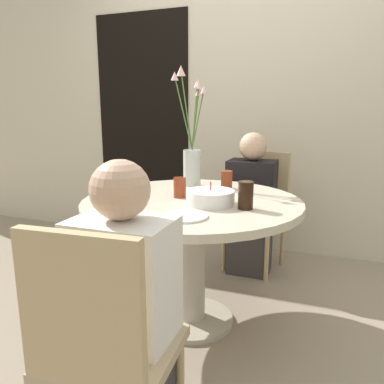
{
  "coord_description": "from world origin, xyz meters",
  "views": [
    {
      "loc": [
        0.68,
        -1.85,
        1.2
      ],
      "look_at": [
        0.0,
        0.0,
        0.77
      ],
      "focal_mm": 35.0,
      "sensor_mm": 36.0,
      "label": 1
    }
  ],
  "objects_px": {
    "birthday_cake": "(210,197)",
    "drink_glass_2": "(180,187)",
    "chair_left_flank": "(259,204)",
    "drink_glass_1": "(227,180)",
    "person_woman": "(251,209)",
    "drink_glass_0": "(122,180)",
    "drink_glass_3": "(246,195)",
    "person_guest": "(126,318)",
    "side_plate": "(184,216)",
    "chair_near_front": "(102,343)",
    "flower_vase": "(192,148)"
  },
  "relations": [
    {
      "from": "chair_left_flank",
      "to": "side_plate",
      "type": "bearing_deg",
      "value": -83.2
    },
    {
      "from": "side_plate",
      "to": "drink_glass_2",
      "type": "height_order",
      "value": "drink_glass_2"
    },
    {
      "from": "side_plate",
      "to": "drink_glass_0",
      "type": "distance_m",
      "value": 0.65
    },
    {
      "from": "drink_glass_3",
      "to": "person_woman",
      "type": "xyz_separation_m",
      "value": [
        -0.14,
        0.9,
        -0.31
      ]
    },
    {
      "from": "chair_left_flank",
      "to": "drink_glass_1",
      "type": "distance_m",
      "value": 0.69
    },
    {
      "from": "person_woman",
      "to": "drink_glass_2",
      "type": "bearing_deg",
      "value": -107.69
    },
    {
      "from": "side_plate",
      "to": "person_woman",
      "type": "height_order",
      "value": "person_woman"
    },
    {
      "from": "birthday_cake",
      "to": "drink_glass_1",
      "type": "relative_size",
      "value": 2.24
    },
    {
      "from": "birthday_cake",
      "to": "drink_glass_2",
      "type": "xyz_separation_m",
      "value": [
        -0.21,
        0.09,
        0.02
      ]
    },
    {
      "from": "drink_glass_3",
      "to": "person_guest",
      "type": "height_order",
      "value": "person_guest"
    },
    {
      "from": "chair_left_flank",
      "to": "drink_glass_3",
      "type": "distance_m",
      "value": 1.11
    },
    {
      "from": "chair_left_flank",
      "to": "chair_near_front",
      "type": "xyz_separation_m",
      "value": [
        -0.14,
        -1.93,
        0.0
      ]
    },
    {
      "from": "side_plate",
      "to": "chair_near_front",
      "type": "bearing_deg",
      "value": -92.24
    },
    {
      "from": "drink_glass_1",
      "to": "person_guest",
      "type": "relative_size",
      "value": 0.1
    },
    {
      "from": "birthday_cake",
      "to": "drink_glass_2",
      "type": "height_order",
      "value": "birthday_cake"
    },
    {
      "from": "chair_near_front",
      "to": "person_guest",
      "type": "bearing_deg",
      "value": -90.0
    },
    {
      "from": "birthday_cake",
      "to": "side_plate",
      "type": "bearing_deg",
      "value": -98.84
    },
    {
      "from": "flower_vase",
      "to": "person_woman",
      "type": "xyz_separation_m",
      "value": [
        0.3,
        0.44,
        -0.48
      ]
    },
    {
      "from": "drink_glass_2",
      "to": "drink_glass_3",
      "type": "xyz_separation_m",
      "value": [
        0.39,
        -0.12,
        0.01
      ]
    },
    {
      "from": "chair_left_flank",
      "to": "person_guest",
      "type": "relative_size",
      "value": 0.85
    },
    {
      "from": "chair_left_flank",
      "to": "side_plate",
      "type": "distance_m",
      "value": 1.32
    },
    {
      "from": "chair_near_front",
      "to": "flower_vase",
      "type": "distance_m",
      "value": 1.43
    },
    {
      "from": "drink_glass_1",
      "to": "person_woman",
      "type": "relative_size",
      "value": 0.1
    },
    {
      "from": "drink_glass_1",
      "to": "drink_glass_2",
      "type": "xyz_separation_m",
      "value": [
        -0.18,
        -0.32,
        0.0
      ]
    },
    {
      "from": "chair_near_front",
      "to": "side_plate",
      "type": "bearing_deg",
      "value": -95.82
    },
    {
      "from": "drink_glass_2",
      "to": "drink_glass_1",
      "type": "bearing_deg",
      "value": 60.38
    },
    {
      "from": "drink_glass_3",
      "to": "person_woman",
      "type": "height_order",
      "value": "person_woman"
    },
    {
      "from": "drink_glass_0",
      "to": "drink_glass_2",
      "type": "height_order",
      "value": "drink_glass_0"
    },
    {
      "from": "birthday_cake",
      "to": "drink_glass_2",
      "type": "distance_m",
      "value": 0.23
    },
    {
      "from": "chair_left_flank",
      "to": "side_plate",
      "type": "xyz_separation_m",
      "value": [
        -0.12,
        -1.29,
        0.24
      ]
    },
    {
      "from": "chair_left_flank",
      "to": "flower_vase",
      "type": "relative_size",
      "value": 1.2
    },
    {
      "from": "drink_glass_3",
      "to": "chair_left_flank",
      "type": "bearing_deg",
      "value": 96.03
    },
    {
      "from": "flower_vase",
      "to": "drink_glass_1",
      "type": "distance_m",
      "value": 0.3
    },
    {
      "from": "birthday_cake",
      "to": "person_woman",
      "type": "height_order",
      "value": "person_woman"
    },
    {
      "from": "chair_left_flank",
      "to": "person_woman",
      "type": "height_order",
      "value": "person_woman"
    },
    {
      "from": "drink_glass_1",
      "to": "person_guest",
      "type": "height_order",
      "value": "person_guest"
    },
    {
      "from": "drink_glass_3",
      "to": "person_guest",
      "type": "bearing_deg",
      "value": -110.19
    },
    {
      "from": "drink_glass_1",
      "to": "person_woman",
      "type": "bearing_deg",
      "value": 81.69
    },
    {
      "from": "chair_left_flank",
      "to": "birthday_cake",
      "type": "xyz_separation_m",
      "value": [
        -0.08,
        -1.03,
        0.27
      ]
    },
    {
      "from": "drink_glass_0",
      "to": "person_guest",
      "type": "distance_m",
      "value": 1.03
    },
    {
      "from": "drink_glass_3",
      "to": "drink_glass_2",
      "type": "bearing_deg",
      "value": 162.88
    },
    {
      "from": "chair_near_front",
      "to": "flower_vase",
      "type": "height_order",
      "value": "flower_vase"
    },
    {
      "from": "person_guest",
      "to": "drink_glass_3",
      "type": "bearing_deg",
      "value": 69.81
    },
    {
      "from": "drink_glass_0",
      "to": "drink_glass_3",
      "type": "distance_m",
      "value": 0.77
    },
    {
      "from": "chair_left_flank",
      "to": "drink_glass_1",
      "type": "bearing_deg",
      "value": -87.3
    },
    {
      "from": "chair_near_front",
      "to": "person_woman",
      "type": "height_order",
      "value": "person_woman"
    },
    {
      "from": "chair_near_front",
      "to": "person_woman",
      "type": "distance_m",
      "value": 1.78
    },
    {
      "from": "birthday_cake",
      "to": "side_plate",
      "type": "relative_size",
      "value": 1.14
    },
    {
      "from": "flower_vase",
      "to": "person_woman",
      "type": "relative_size",
      "value": 0.71
    },
    {
      "from": "side_plate",
      "to": "drink_glass_2",
      "type": "bearing_deg",
      "value": 114.88
    }
  ]
}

